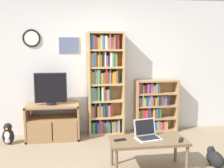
# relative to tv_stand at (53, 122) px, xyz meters

# --- Properties ---
(wall_back) EXTENTS (6.79, 0.09, 2.60)m
(wall_back) POSITION_rel_tv_stand_xyz_m (0.89, 0.32, 0.98)
(wall_back) COLOR silver
(wall_back) RESTS_ON ground_plane
(tv_stand) EXTENTS (0.96, 0.51, 0.65)m
(tv_stand) POSITION_rel_tv_stand_xyz_m (0.00, 0.00, 0.00)
(tv_stand) COLOR #9E754C
(tv_stand) RESTS_ON ground_plane
(television) EXTENTS (0.58, 0.18, 0.58)m
(television) POSITION_rel_tv_stand_xyz_m (-0.02, -0.01, 0.61)
(television) COLOR black
(television) RESTS_ON tv_stand
(bookshelf_tall) EXTENTS (0.68, 0.29, 1.97)m
(bookshelf_tall) POSITION_rel_tv_stand_xyz_m (0.98, 0.15, 0.66)
(bookshelf_tall) COLOR tan
(bookshelf_tall) RESTS_ON ground_plane
(bookshelf_short) EXTENTS (0.85, 0.25, 1.05)m
(bookshelf_short) POSITION_rel_tv_stand_xyz_m (1.97, 0.17, 0.17)
(bookshelf_short) COLOR tan
(bookshelf_short) RESTS_ON ground_plane
(coffee_table) EXTENTS (1.05, 0.50, 0.44)m
(coffee_table) POSITION_rel_tv_stand_xyz_m (1.40, -1.44, 0.07)
(coffee_table) COLOR brown
(coffee_table) RESTS_ON ground_plane
(laptop) EXTENTS (0.37, 0.34, 0.26)m
(laptop) POSITION_rel_tv_stand_xyz_m (1.39, -1.40, 0.18)
(laptop) COLOR silver
(laptop) RESTS_ON coffee_table
(remote_near_laptop) EXTENTS (0.17, 0.07, 0.02)m
(remote_near_laptop) POSITION_rel_tv_stand_xyz_m (1.00, -1.44, 0.13)
(remote_near_laptop) COLOR black
(remote_near_laptop) RESTS_ON coffee_table
(remote_far_from_laptop) EXTENTS (0.12, 0.16, 0.02)m
(remote_far_from_laptop) POSITION_rel_tv_stand_xyz_m (1.82, -1.56, 0.13)
(remote_far_from_laptop) COLOR black
(remote_far_from_laptop) RESTS_ON coffee_table
(cat) EXTENTS (0.33, 0.55, 0.28)m
(cat) POSITION_rel_tv_stand_xyz_m (2.38, -1.48, -0.21)
(cat) COLOR black
(cat) RESTS_ON ground_plane
(penguin_figurine) EXTENTS (0.20, 0.18, 0.38)m
(penguin_figurine) POSITION_rel_tv_stand_xyz_m (-0.76, -0.17, -0.16)
(penguin_figurine) COLOR black
(penguin_figurine) RESTS_ON ground_plane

